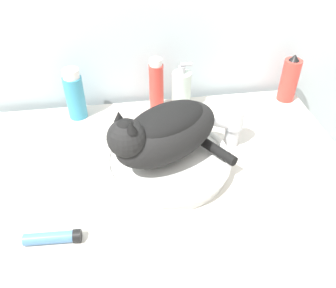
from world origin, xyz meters
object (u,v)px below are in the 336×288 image
object	(u,v)px
cat	(164,132)
mouthwash_bottle	(75,95)
faucet	(231,125)
soap_pump_bottle	(181,90)
spray_bottle_trigger	(289,79)
shampoo_bottle_tall	(156,86)
cream_tube	(54,238)

from	to	relation	value
cat	mouthwash_bottle	xyz separation A→B (m)	(-0.26, 0.31, -0.05)
faucet	soap_pump_bottle	size ratio (longest dim) A/B	0.80
spray_bottle_trigger	mouthwash_bottle	distance (m)	0.76
soap_pump_bottle	mouthwash_bottle	bearing A→B (deg)	180.00
shampoo_bottle_tall	cream_tube	size ratio (longest dim) A/B	1.46
faucet	cat	bearing A→B (deg)	0.70
spray_bottle_trigger	cream_tube	world-z (taller)	spray_bottle_trigger
mouthwash_bottle	cream_tube	world-z (taller)	mouthwash_bottle
soap_pump_bottle	cat	bearing A→B (deg)	-108.54
cat	faucet	bearing A→B (deg)	171.00
cat	spray_bottle_trigger	distance (m)	0.59
soap_pump_bottle	mouthwash_bottle	distance (m)	0.37
soap_pump_bottle	cream_tube	bearing A→B (deg)	-127.33
faucet	soap_pump_bottle	xyz separation A→B (m)	(-0.11, 0.23, -0.01)
mouthwash_bottle	cream_tube	bearing A→B (deg)	-93.62
spray_bottle_trigger	faucet	bearing A→B (deg)	-140.93
cat	cream_tube	xyz separation A→B (m)	(-0.29, -0.21, -0.12)
cat	shampoo_bottle_tall	size ratio (longest dim) A/B	1.86
mouthwash_bottle	shampoo_bottle_tall	distance (m)	0.28
mouthwash_bottle	shampoo_bottle_tall	bearing A→B (deg)	-0.00
mouthwash_bottle	cream_tube	xyz separation A→B (m)	(-0.03, -0.52, -0.07)
spray_bottle_trigger	soap_pump_bottle	world-z (taller)	spray_bottle_trigger
faucet	soap_pump_bottle	bearing A→B (deg)	-84.20
cat	mouthwash_bottle	bearing A→B (deg)	-79.66
spray_bottle_trigger	mouthwash_bottle	xyz separation A→B (m)	(-0.76, 0.00, 0.00)
cat	soap_pump_bottle	xyz separation A→B (m)	(0.10, 0.31, -0.07)
shampoo_bottle_tall	cream_tube	distance (m)	0.61
cat	mouthwash_bottle	distance (m)	0.41
shampoo_bottle_tall	faucet	bearing A→B (deg)	-49.34
soap_pump_bottle	mouthwash_bottle	size ratio (longest dim) A/B	0.98
cat	cream_tube	world-z (taller)	cat
cat	faucet	distance (m)	0.24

